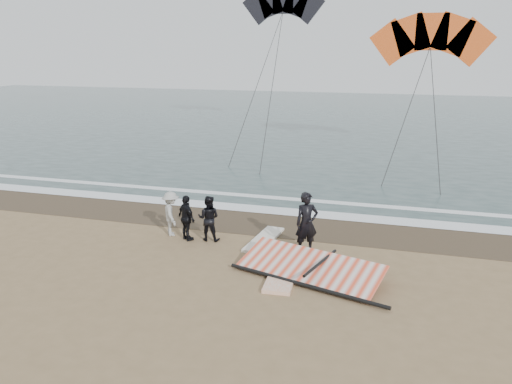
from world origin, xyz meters
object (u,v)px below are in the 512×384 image
(man_main, at_px, (307,223))
(board_cream, at_px, (264,239))
(sail_rig, at_px, (308,268))
(board_white, at_px, (284,272))

(man_main, xyz_separation_m, board_cream, (-1.52, 0.61, -0.93))
(board_cream, bearing_deg, sail_rig, -42.33)
(board_white, bearing_deg, board_cream, 114.54)
(board_cream, xyz_separation_m, sail_rig, (1.84, -2.11, 0.15))
(sail_rig, bearing_deg, man_main, 102.34)
(man_main, bearing_deg, board_white, -130.90)
(man_main, xyz_separation_m, sail_rig, (0.33, -1.49, -0.79))
(board_white, relative_size, sail_rig, 0.59)
(man_main, bearing_deg, sail_rig, -106.78)
(board_cream, distance_m, sail_rig, 2.80)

